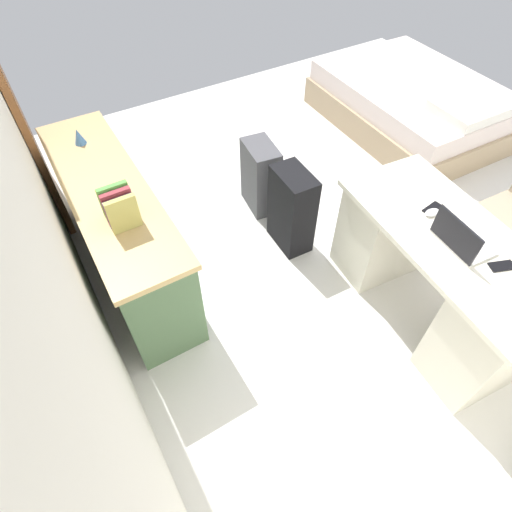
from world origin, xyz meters
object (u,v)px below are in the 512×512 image
desk (434,275)px  credenza (120,230)px  computer_mouse (432,213)px  figurine_small (79,137)px  cell_phone_by_mouse (433,209)px  cell_phone_near_laptop (502,266)px  laptop (460,239)px  bed (413,104)px  suitcase_black (292,210)px  suitcase_spare_grey (261,177)px

desk → credenza: credenza is taller
computer_mouse → figurine_small: figurine_small is taller
cell_phone_by_mouse → desk: bearing=157.1°
cell_phone_near_laptop → cell_phone_by_mouse: 0.52m
credenza → figurine_small: size_ratio=16.36×
laptop → cell_phone_near_laptop: 0.25m
credenza → bed: size_ratio=0.92×
desk → cell_phone_by_mouse: bearing=-14.8°
desk → suitcase_black: desk is taller
bed → laptop: 2.58m
bed → cell_phone_by_mouse: bearing=134.6°
computer_mouse → cell_phone_near_laptop: bearing=-172.4°
credenza → cell_phone_by_mouse: bearing=-125.8°
laptop → computer_mouse: bearing=-14.6°
credenza → bed: credenza is taller
credenza → suitcase_black: bearing=-108.5°
desk → computer_mouse: computer_mouse is taller
cell_phone_near_laptop → suitcase_black: bearing=40.1°
bed → cell_phone_near_laptop: cell_phone_near_laptop is taller
figurine_small → bed: bearing=-92.7°
credenza → computer_mouse: size_ratio=18.00×
cell_phone_by_mouse → figurine_small: bearing=35.7°
suitcase_black → cell_phone_near_laptop: bearing=-158.5°
bed → laptop: size_ratio=5.90×
computer_mouse → cell_phone_by_mouse: bearing=-47.4°
desk → cell_phone_by_mouse: (0.23, -0.06, 0.37)m
cell_phone_near_laptop → cell_phone_by_mouse: same height
suitcase_black → computer_mouse: 1.03m
bed → cell_phone_by_mouse: size_ratio=14.32×
cell_phone_near_laptop → cell_phone_by_mouse: bearing=19.0°
suitcase_spare_grey → computer_mouse: size_ratio=5.97×
desk → computer_mouse: 0.43m
credenza → figurine_small: figurine_small is taller
bed → suitcase_spare_grey: (-0.27, 2.03, 0.06)m
credenza → cell_phone_by_mouse: credenza is taller
bed → figurine_small: figurine_small is taller
bed → suitcase_spare_grey: suitcase_spare_grey is taller
suitcase_black → computer_mouse: size_ratio=6.75×
suitcase_black → cell_phone_near_laptop: (-1.31, -0.44, 0.43)m
credenza → figurine_small: bearing=0.2°
credenza → cell_phone_near_laptop: credenza is taller
cell_phone_near_laptop → figurine_small: figurine_small is taller
desk → suitcase_black: bearing=21.6°
suitcase_black → cell_phone_by_mouse: 1.02m
figurine_small → laptop: bearing=-142.3°
credenza → suitcase_spare_grey: credenza is taller
bed → suitcase_black: 2.20m
bed → figurine_small: 3.31m
bed → laptop: laptop is taller
laptop → figurine_small: laptop is taller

